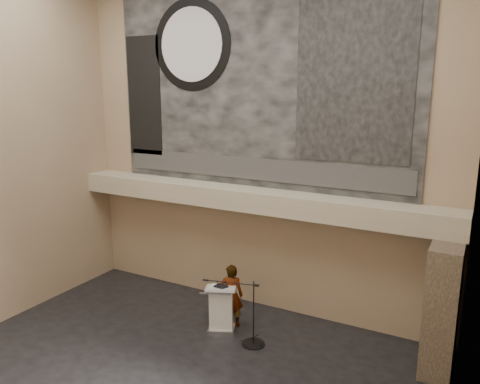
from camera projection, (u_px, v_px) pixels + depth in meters
The scene contains 18 objects.
floor at pixel (162, 383), 9.13m from camera, with size 10.00×10.00×0.00m, color black.
wall_back at pixel (255, 145), 11.63m from camera, with size 10.00×0.02×8.50m, color #91795C.
wall_right at pixel (468, 201), 5.88m from camera, with size 0.02×8.00×8.50m, color #91795C.
soffit at pixel (248, 199), 11.58m from camera, with size 10.00×0.80×0.50m, color tan.
sprinkler_left at pixel (193, 203), 12.34m from camera, with size 0.04×0.04×0.06m, color #B2893D.
sprinkler_right at pixel (320, 220), 10.71m from camera, with size 0.04×0.04×0.06m, color #B2893D.
banner at pixel (255, 85), 11.29m from camera, with size 8.00×0.05×5.00m, color black.
banner_text_strip at pixel (254, 169), 11.71m from camera, with size 7.76×0.02×0.55m, color #313131.
banner_clock_rim at pixel (191, 45), 11.87m from camera, with size 2.30×2.30×0.02m, color black.
banner_clock_face at pixel (191, 45), 11.85m from camera, with size 1.84×1.84×0.02m, color silver.
banner_building_print at pixel (353, 80), 10.12m from camera, with size 2.60×0.02×3.60m, color black.
banner_brick_print at pixel (144, 96), 12.90m from camera, with size 1.10×0.02×3.20m, color black.
stone_pier at pixel (442, 306), 9.39m from camera, with size 0.60×1.40×2.70m, color #423529.
lectern at pixel (221, 308), 11.02m from camera, with size 0.83×0.73×1.13m.
binder at pixel (221, 286), 10.88m from camera, with size 0.28×0.22×0.04m, color black.
papers at pixel (215, 286), 10.91m from camera, with size 0.23×0.32×0.01m, color silver.
speaker_person at pixel (231, 295), 11.18m from camera, with size 0.57×0.37×1.56m, color silver.
mic_stand at pixel (252, 335), 10.48m from camera, with size 1.39×0.55×1.52m.
Camera 1 is at (5.18, -6.39, 5.66)m, focal length 35.00 mm.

